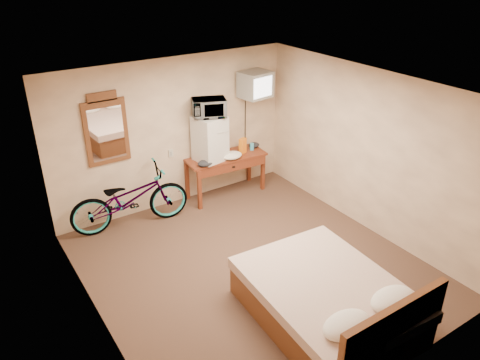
{
  "coord_description": "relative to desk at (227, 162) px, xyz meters",
  "views": [
    {
      "loc": [
        -3.09,
        -4.33,
        4.0
      ],
      "look_at": [
        0.12,
        0.5,
        1.11
      ],
      "focal_mm": 35.0,
      "sensor_mm": 36.0,
      "label": 1
    }
  ],
  "objects": [
    {
      "name": "mini_fridge",
      "position": [
        -0.3,
        0.04,
        0.5
      ],
      "size": [
        0.54,
        0.53,
        0.77
      ],
      "color": "silver",
      "rests_on": "desk"
    },
    {
      "name": "bed",
      "position": [
        -0.7,
        -3.37,
        -0.34
      ],
      "size": [
        1.64,
        2.11,
        0.9
      ],
      "color": "brown",
      "rests_on": "floor"
    },
    {
      "name": "crt_television",
      "position": [
        0.61,
        0.02,
        1.28
      ],
      "size": [
        0.56,
        0.62,
        0.44
      ],
      "color": "black",
      "rests_on": "room"
    },
    {
      "name": "cloth_dark_a",
      "position": [
        -0.51,
        -0.14,
        0.16
      ],
      "size": [
        0.27,
        0.2,
        0.1
      ],
      "primitive_type": "ellipsoid",
      "color": "black",
      "rests_on": "desk"
    },
    {
      "name": "desk",
      "position": [
        0.0,
        0.0,
        0.0
      ],
      "size": [
        1.45,
        0.65,
        0.75
      ],
      "color": "maroon",
      "rests_on": "floor"
    },
    {
      "name": "cloth_cream",
      "position": [
        0.02,
        -0.13,
        0.17
      ],
      "size": [
        0.37,
        0.29,
        0.12
      ],
      "primitive_type": "ellipsoid",
      "color": "white",
      "rests_on": "desk"
    },
    {
      "name": "blue_cup",
      "position": [
        0.53,
        -0.01,
        0.18
      ],
      "size": [
        0.07,
        0.07,
        0.13
      ],
      "primitive_type": "cylinder",
      "color": "#43B6E4",
      "rests_on": "desk"
    },
    {
      "name": "snack_bag",
      "position": [
        0.32,
        -0.03,
        0.25
      ],
      "size": [
        0.15,
        0.12,
        0.27
      ],
      "primitive_type": "cube",
      "rotation": [
        0.0,
        0.0,
        0.37
      ],
      "color": "orange",
      "rests_on": "desk"
    },
    {
      "name": "cloth_dark_b",
      "position": [
        0.63,
        0.07,
        0.16
      ],
      "size": [
        0.2,
        0.17,
        0.09
      ],
      "primitive_type": "ellipsoid",
      "color": "black",
      "rests_on": "desk"
    },
    {
      "name": "wall_mirror",
      "position": [
        -1.95,
        0.27,
        0.92
      ],
      "size": [
        0.66,
        0.04,
        1.12
      ],
      "color": "brown",
      "rests_on": "room"
    },
    {
      "name": "microwave",
      "position": [
        -0.3,
        0.04,
        1.03
      ],
      "size": [
        0.64,
        0.54,
        0.3
      ],
      "primitive_type": "imported",
      "rotation": [
        0.0,
        0.0,
        -0.38
      ],
      "color": "silver",
      "rests_on": "mini_fridge"
    },
    {
      "name": "bicycle",
      "position": [
        -1.82,
        -0.05,
        -0.15
      ],
      "size": [
        1.93,
        0.9,
        0.97
      ],
      "primitive_type": "imported",
      "rotation": [
        0.0,
        0.0,
        1.43
      ],
      "color": "black",
      "rests_on": "floor"
    },
    {
      "name": "room",
      "position": [
        -0.83,
        -2.0,
        0.61
      ],
      "size": [
        4.6,
        4.64,
        2.5
      ],
      "color": "#4A3125",
      "rests_on": "ground"
    }
  ]
}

